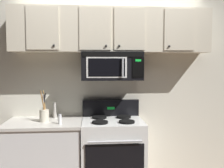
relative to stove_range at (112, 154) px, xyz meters
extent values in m
cube|color=silver|center=(0.00, 0.37, 0.88)|extent=(5.20, 0.10, 2.70)
cube|color=white|center=(0.00, 0.00, -0.02)|extent=(0.76, 0.64, 0.90)
cube|color=black|center=(0.00, -0.33, -0.03)|extent=(0.67, 0.01, 0.52)
cylinder|color=#B7BABF|center=(0.00, -0.36, 0.27)|extent=(0.61, 0.03, 0.03)
cube|color=black|center=(0.00, 0.28, 0.54)|extent=(0.76, 0.07, 0.22)
cube|color=#19D83F|center=(0.00, 0.24, 0.54)|extent=(0.10, 0.00, 0.04)
cylinder|color=black|center=(-0.16, -0.14, 0.44)|extent=(0.19, 0.19, 0.02)
cylinder|color=black|center=(0.16, -0.14, 0.44)|extent=(0.19, 0.19, 0.02)
cylinder|color=black|center=(-0.16, 0.14, 0.44)|extent=(0.19, 0.19, 0.02)
cylinder|color=black|center=(0.16, 0.14, 0.44)|extent=(0.19, 0.19, 0.02)
cube|color=black|center=(0.00, 0.12, 1.11)|extent=(0.76, 0.39, 0.35)
cube|color=black|center=(0.00, -0.08, 1.25)|extent=(0.73, 0.01, 0.06)
cube|color=white|center=(-0.07, -0.08, 1.09)|extent=(0.49, 0.01, 0.25)
cube|color=black|center=(-0.08, -0.08, 1.09)|extent=(0.44, 0.01, 0.22)
cube|color=black|center=(0.30, -0.08, 1.09)|extent=(0.14, 0.01, 0.25)
cube|color=#19D83F|center=(0.30, -0.08, 1.18)|extent=(0.07, 0.00, 0.03)
cylinder|color=#B7BABF|center=(0.11, -0.10, 1.09)|extent=(0.02, 0.02, 0.23)
cube|color=beige|center=(0.00, 0.15, 1.56)|extent=(2.50, 0.33, 0.55)
cube|color=beige|center=(-0.83, -0.02, 1.56)|extent=(0.38, 0.01, 0.51)
sphere|color=black|center=(-0.70, -0.03, 1.35)|extent=(0.03, 0.03, 0.03)
cube|color=beige|center=(-0.21, -0.02, 1.56)|extent=(0.38, 0.01, 0.51)
sphere|color=black|center=(-0.08, -0.03, 1.35)|extent=(0.03, 0.03, 0.03)
cube|color=beige|center=(0.21, -0.02, 1.56)|extent=(0.38, 0.01, 0.51)
sphere|color=black|center=(0.08, -0.03, 1.35)|extent=(0.03, 0.03, 0.03)
cube|color=beige|center=(0.83, -0.02, 1.56)|extent=(0.38, 0.01, 0.51)
sphere|color=black|center=(0.70, -0.03, 1.35)|extent=(0.03, 0.03, 0.03)
cube|color=silver|center=(-0.84, 0.01, -0.04)|extent=(0.90, 0.62, 0.86)
cube|color=beige|center=(-0.84, 0.01, 0.41)|extent=(0.93, 0.65, 0.03)
cylinder|color=beige|center=(-0.83, 0.00, 0.51)|extent=(0.11, 0.11, 0.15)
cylinder|color=#BCBCC1|center=(-0.84, 0.00, 0.64)|extent=(0.04, 0.06, 0.26)
cylinder|color=black|center=(-0.83, 0.00, 0.65)|extent=(0.05, 0.08, 0.27)
cylinder|color=olive|center=(-0.83, 0.00, 0.63)|extent=(0.04, 0.03, 0.24)
cylinder|color=black|center=(-0.84, 0.00, 0.63)|extent=(0.02, 0.04, 0.23)
cylinder|color=tan|center=(-0.83, 0.02, 0.66)|extent=(0.02, 0.09, 0.30)
cylinder|color=#A87A47|center=(-0.84, -0.03, 0.67)|extent=(0.05, 0.09, 0.31)
cylinder|color=white|center=(-0.63, -0.14, 0.48)|extent=(0.04, 0.04, 0.10)
cylinder|color=#B7BABF|center=(-0.63, -0.14, 0.54)|extent=(0.04, 0.04, 0.02)
cylinder|color=#B7B2A8|center=(-0.74, 0.21, 0.53)|extent=(0.05, 0.05, 0.20)
camera|label=1|loc=(-0.26, -3.04, 1.12)|focal=39.77mm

